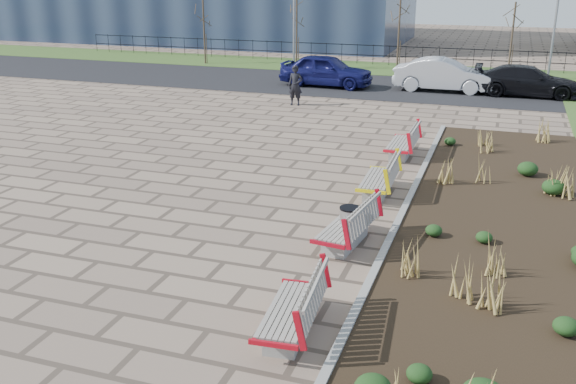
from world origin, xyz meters
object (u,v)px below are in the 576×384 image
(bench_b, at_px, (346,224))
(pedestrian, at_px, (295,85))
(car_silver, at_px, (444,75))
(lamp_west, at_px, (294,17))
(bench_a, at_px, (290,307))
(lamp_east, at_px, (555,23))
(car_black, at_px, (527,81))
(bench_c, at_px, (378,177))
(car_blue, at_px, (326,70))
(litter_bin, at_px, (349,226))
(bench_d, at_px, (401,141))

(bench_b, bearing_deg, pedestrian, 119.68)
(car_silver, bearing_deg, lamp_west, 65.56)
(bench_a, relative_size, lamp_east, 0.35)
(lamp_east, bearing_deg, car_silver, -140.05)
(car_black, bearing_deg, pedestrian, 119.48)
(bench_c, relative_size, car_black, 0.44)
(car_blue, bearing_deg, litter_bin, -159.63)
(litter_bin, relative_size, car_blue, 0.17)
(litter_bin, bearing_deg, car_black, 78.68)
(bench_c, distance_m, pedestrian, 11.89)
(bench_a, relative_size, car_black, 0.44)
(bench_d, bearing_deg, car_blue, 116.73)
(bench_c, relative_size, car_silver, 0.44)
(bench_b, bearing_deg, bench_a, -82.77)
(pedestrian, bearing_deg, bench_a, -75.99)
(bench_a, xyz_separation_m, pedestrian, (-5.75, 17.72, 0.37))
(car_blue, bearing_deg, bench_c, -156.32)
(bench_a, height_order, bench_c, same)
(bench_a, distance_m, pedestrian, 18.64)
(bench_c, height_order, car_silver, car_silver)
(car_blue, bearing_deg, car_silver, -81.35)
(bench_b, relative_size, car_silver, 0.44)
(bench_b, relative_size, bench_d, 1.00)
(bench_b, bearing_deg, car_black, 85.85)
(bench_d, bearing_deg, bench_a, -89.79)
(pedestrian, bearing_deg, bench_d, -52.63)
(car_silver, bearing_deg, bench_c, 179.93)
(bench_c, bearing_deg, lamp_west, 112.85)
(car_blue, height_order, lamp_west, lamp_west)
(bench_d, bearing_deg, car_black, 72.21)
(pedestrian, xyz_separation_m, lamp_west, (-3.25, 9.59, 2.17))
(bench_d, xyz_separation_m, car_silver, (0.06, 11.98, 0.30))
(pedestrian, bearing_deg, litter_bin, -71.11)
(bench_d, xyz_separation_m, car_black, (3.90, 12.00, 0.22))
(bench_c, height_order, litter_bin, bench_c)
(bench_a, relative_size, bench_b, 1.00)
(pedestrian, bearing_deg, bench_b, -71.51)
(bench_a, xyz_separation_m, car_black, (3.90, 23.19, 0.22))
(bench_c, xyz_separation_m, lamp_east, (5.00, 19.99, 2.54))
(bench_c, height_order, pedestrian, pedestrian)
(pedestrian, relative_size, car_black, 0.36)
(bench_c, xyz_separation_m, pedestrian, (-5.75, 10.40, 0.37))
(litter_bin, bearing_deg, bench_d, 90.40)
(bench_a, xyz_separation_m, car_blue, (-5.71, 22.62, 0.32))
(bench_b, bearing_deg, car_silver, 97.07)
(bench_d, bearing_deg, pedestrian, 131.53)
(car_silver, relative_size, lamp_west, 0.79)
(litter_bin, height_order, car_blue, car_blue)
(car_blue, distance_m, lamp_east, 11.90)
(car_blue, bearing_deg, bench_d, -150.25)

